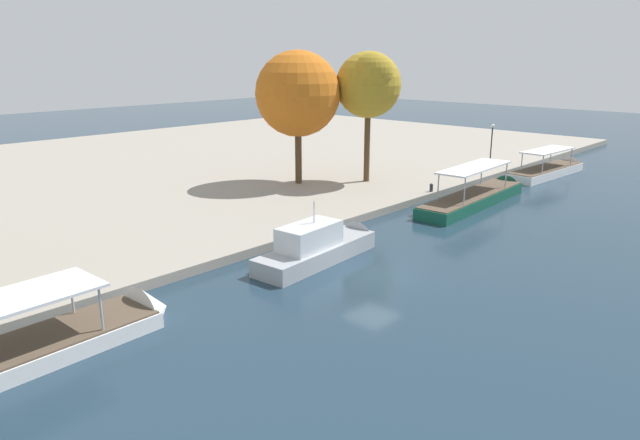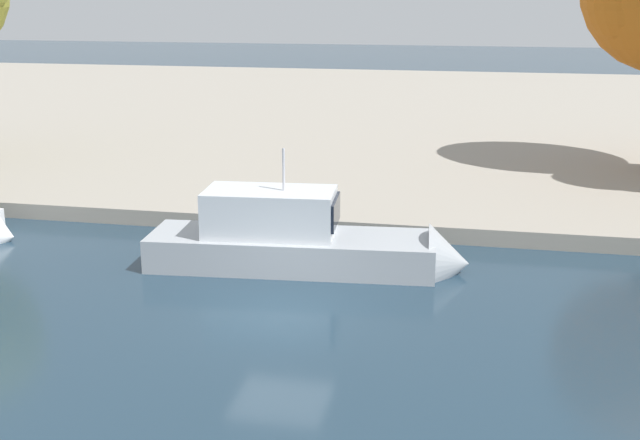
# 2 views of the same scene
# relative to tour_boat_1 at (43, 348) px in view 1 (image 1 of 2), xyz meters

# --- Properties ---
(ground_plane) EXTENTS (220.00, 220.00, 0.00)m
(ground_plane) POSITION_rel_tour_boat_1_xyz_m (16.01, -4.08, -0.32)
(ground_plane) COLOR #1E3342
(dock_promenade) EXTENTS (120.00, 55.00, 0.57)m
(dock_promenade) POSITION_rel_tour_boat_1_xyz_m (16.01, 30.36, -0.03)
(dock_promenade) COLOR gray
(dock_promenade) RESTS_ON ground_plane
(tour_boat_1) EXTENTS (12.97, 3.46, 3.94)m
(tour_boat_1) POSITION_rel_tour_boat_1_xyz_m (0.00, 0.00, 0.00)
(tour_boat_1) COLOR white
(tour_boat_1) RESTS_ON ground_plane
(motor_yacht_2) EXTENTS (9.70, 3.14, 4.47)m
(motor_yacht_2) POSITION_rel_tour_boat_1_xyz_m (15.94, -0.35, 0.35)
(motor_yacht_2) COLOR #9EA3A8
(motor_yacht_2) RESTS_ON ground_plane
(tour_boat_3) EXTENTS (14.97, 3.46, 4.18)m
(tour_boat_3) POSITION_rel_tour_boat_1_xyz_m (34.28, -0.42, -0.00)
(tour_boat_3) COLOR #14513D
(tour_boat_3) RESTS_ON ground_plane
(tour_boat_4) EXTENTS (12.44, 3.27, 3.66)m
(tour_boat_4) POSITION_rel_tour_boat_1_xyz_m (49.87, -0.00, -0.03)
(tour_boat_4) COLOR white
(tour_boat_4) RESTS_ON ground_plane
(mooring_bollard_1) EXTENTS (0.30, 0.30, 0.70)m
(mooring_bollard_1) POSITION_rel_tour_boat_1_xyz_m (33.19, 3.25, 0.62)
(mooring_bollard_1) COLOR #2D2D33
(mooring_bollard_1) RESTS_ON dock_promenade
(lamp_post) EXTENTS (0.33, 0.33, 4.44)m
(lamp_post) POSITION_rel_tour_boat_1_xyz_m (45.92, 4.57, 2.67)
(lamp_post) COLOR black
(lamp_post) RESTS_ON dock_promenade
(tree_1) EXTENTS (5.69, 5.71, 11.34)m
(tree_1) POSITION_rel_tour_boat_1_xyz_m (32.74, 9.60, 8.89)
(tree_1) COLOR #4C3823
(tree_1) RESTS_ON dock_promenade
(tree_2) EXTENTS (7.31, 7.31, 11.44)m
(tree_2) POSITION_rel_tour_boat_1_xyz_m (27.65, 13.66, 7.93)
(tree_2) COLOR #4C3823
(tree_2) RESTS_ON dock_promenade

